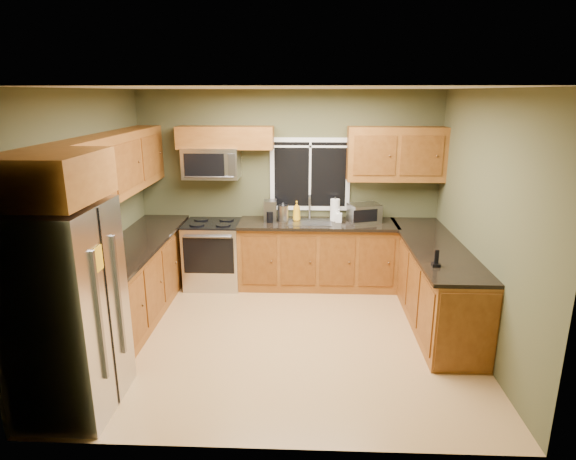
# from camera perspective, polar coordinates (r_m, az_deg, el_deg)

# --- Properties ---
(floor) EXTENTS (4.20, 4.20, 0.00)m
(floor) POSITION_cam_1_polar(r_m,az_deg,el_deg) (5.58, -0.68, -12.42)
(floor) COLOR #B1834D
(floor) RESTS_ON ground
(ceiling) EXTENTS (4.20, 4.20, 0.00)m
(ceiling) POSITION_cam_1_polar(r_m,az_deg,el_deg) (4.91, -0.78, 16.49)
(ceiling) COLOR white
(ceiling) RESTS_ON back_wall
(back_wall) EXTENTS (4.20, 0.00, 4.20)m
(back_wall) POSITION_cam_1_polar(r_m,az_deg,el_deg) (6.83, 0.08, 4.98)
(back_wall) COLOR #49492C
(back_wall) RESTS_ON ground
(front_wall) EXTENTS (4.20, 0.00, 4.20)m
(front_wall) POSITION_cam_1_polar(r_m,az_deg,el_deg) (3.38, -2.36, -6.81)
(front_wall) COLOR #49492C
(front_wall) RESTS_ON ground
(left_wall) EXTENTS (0.00, 3.60, 3.60)m
(left_wall) POSITION_cam_1_polar(r_m,az_deg,el_deg) (5.60, -22.73, 1.23)
(left_wall) COLOR #49492C
(left_wall) RESTS_ON ground
(right_wall) EXTENTS (0.00, 3.60, 3.60)m
(right_wall) POSITION_cam_1_polar(r_m,az_deg,el_deg) (5.40, 22.14, 0.77)
(right_wall) COLOR #49492C
(right_wall) RESTS_ON ground
(window) EXTENTS (1.12, 0.03, 1.02)m
(window) POSITION_cam_1_polar(r_m,az_deg,el_deg) (6.78, 2.63, 6.61)
(window) COLOR white
(window) RESTS_ON back_wall
(base_cabinets_left) EXTENTS (0.60, 2.65, 0.90)m
(base_cabinets_left) POSITION_cam_1_polar(r_m,az_deg,el_deg) (6.17, -17.47, -5.74)
(base_cabinets_left) COLOR brown
(base_cabinets_left) RESTS_ON ground
(countertop_left) EXTENTS (0.65, 2.65, 0.04)m
(countertop_left) POSITION_cam_1_polar(r_m,az_deg,el_deg) (6.01, -17.62, -1.58)
(countertop_left) COLOR black
(countertop_left) RESTS_ON base_cabinets_left
(base_cabinets_back) EXTENTS (2.17, 0.60, 0.90)m
(base_cabinets_back) POSITION_cam_1_polar(r_m,az_deg,el_deg) (6.78, 3.49, -3.04)
(base_cabinets_back) COLOR brown
(base_cabinets_back) RESTS_ON ground
(countertop_back) EXTENTS (2.17, 0.65, 0.04)m
(countertop_back) POSITION_cam_1_polar(r_m,az_deg,el_deg) (6.61, 3.56, 0.74)
(countertop_back) COLOR black
(countertop_back) RESTS_ON base_cabinets_back
(base_cabinets_peninsula) EXTENTS (0.60, 2.52, 0.90)m
(base_cabinets_peninsula) POSITION_cam_1_polar(r_m,az_deg,el_deg) (6.07, 16.91, -6.04)
(base_cabinets_peninsula) COLOR brown
(base_cabinets_peninsula) RESTS_ON ground
(countertop_peninsula) EXTENTS (0.65, 2.50, 0.04)m
(countertop_peninsula) POSITION_cam_1_polar(r_m,az_deg,el_deg) (5.92, 17.02, -1.79)
(countertop_peninsula) COLOR black
(countertop_peninsula) RESTS_ON base_cabinets_peninsula
(upper_cabinets_left) EXTENTS (0.33, 2.65, 0.72)m
(upper_cabinets_left) POSITION_cam_1_polar(r_m,az_deg,el_deg) (5.87, -19.88, 7.24)
(upper_cabinets_left) COLOR brown
(upper_cabinets_left) RESTS_ON left_wall
(upper_cabinets_back_left) EXTENTS (1.30, 0.33, 0.30)m
(upper_cabinets_back_left) POSITION_cam_1_polar(r_m,az_deg,el_deg) (6.66, -7.44, 10.81)
(upper_cabinets_back_left) COLOR brown
(upper_cabinets_back_left) RESTS_ON back_wall
(upper_cabinets_back_right) EXTENTS (1.30, 0.33, 0.72)m
(upper_cabinets_back_right) POSITION_cam_1_polar(r_m,az_deg,el_deg) (6.69, 12.68, 8.78)
(upper_cabinets_back_right) COLOR brown
(upper_cabinets_back_right) RESTS_ON back_wall
(upper_cabinet_over_fridge) EXTENTS (0.72, 0.90, 0.38)m
(upper_cabinet_over_fridge) POSITION_cam_1_polar(r_m,az_deg,el_deg) (4.17, -26.56, 5.65)
(upper_cabinet_over_fridge) COLOR brown
(upper_cabinet_over_fridge) RESTS_ON left_wall
(refrigerator) EXTENTS (0.74, 0.90, 1.80)m
(refrigerator) POSITION_cam_1_polar(r_m,az_deg,el_deg) (4.48, -24.75, -8.66)
(refrigerator) COLOR #B7B7BC
(refrigerator) RESTS_ON ground
(range) EXTENTS (0.76, 0.69, 0.94)m
(range) POSITION_cam_1_polar(r_m,az_deg,el_deg) (6.87, -8.83, -2.78)
(range) COLOR #B7B7BC
(range) RESTS_ON ground
(microwave) EXTENTS (0.76, 0.41, 0.42)m
(microwave) POSITION_cam_1_polar(r_m,az_deg,el_deg) (6.71, -9.07, 7.85)
(microwave) COLOR #B7B7BC
(microwave) RESTS_ON back_wall
(sink) EXTENTS (0.60, 0.42, 0.36)m
(sink) POSITION_cam_1_polar(r_m,az_deg,el_deg) (6.62, 2.57, 1.06)
(sink) COLOR slate
(sink) RESTS_ON countertop_back
(toaster_oven) EXTENTS (0.48, 0.42, 0.25)m
(toaster_oven) POSITION_cam_1_polar(r_m,az_deg,el_deg) (6.66, 9.02, 1.99)
(toaster_oven) COLOR #B7B7BC
(toaster_oven) RESTS_ON countertop_back
(coffee_maker) EXTENTS (0.18, 0.24, 0.29)m
(coffee_maker) POSITION_cam_1_polar(r_m,az_deg,el_deg) (6.64, -2.12, 2.21)
(coffee_maker) COLOR slate
(coffee_maker) RESTS_ON countertop_back
(kettle) EXTENTS (0.16, 0.16, 0.27)m
(kettle) POSITION_cam_1_polar(r_m,az_deg,el_deg) (6.63, -0.60, 2.11)
(kettle) COLOR #B7B7BC
(kettle) RESTS_ON countertop_back
(paper_towel_roll) EXTENTS (0.17, 0.17, 0.33)m
(paper_towel_roll) POSITION_cam_1_polar(r_m,az_deg,el_deg) (6.69, 5.58, 2.39)
(paper_towel_roll) COLOR white
(paper_towel_roll) RESTS_ON countertop_back
(soap_bottle_a) EXTENTS (0.12, 0.12, 0.28)m
(soap_bottle_a) POSITION_cam_1_polar(r_m,az_deg,el_deg) (6.65, 1.03, 2.27)
(soap_bottle_a) COLOR gold
(soap_bottle_a) RESTS_ON countertop_back
(soap_bottle_b) EXTENTS (0.09, 0.10, 0.18)m
(soap_bottle_b) POSITION_cam_1_polar(r_m,az_deg,el_deg) (6.62, 6.04, 1.71)
(soap_bottle_b) COLOR white
(soap_bottle_b) RESTS_ON countertop_back
(soap_bottle_c) EXTENTS (0.17, 0.17, 0.17)m
(soap_bottle_c) POSITION_cam_1_polar(r_m,az_deg,el_deg) (6.72, -2.12, 1.93)
(soap_bottle_c) COLOR white
(soap_bottle_c) RESTS_ON countertop_back
(cordless_phone) EXTENTS (0.08, 0.08, 0.18)m
(cordless_phone) POSITION_cam_1_polar(r_m,az_deg,el_deg) (5.15, 17.15, -3.58)
(cordless_phone) COLOR black
(cordless_phone) RESTS_ON countertop_peninsula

